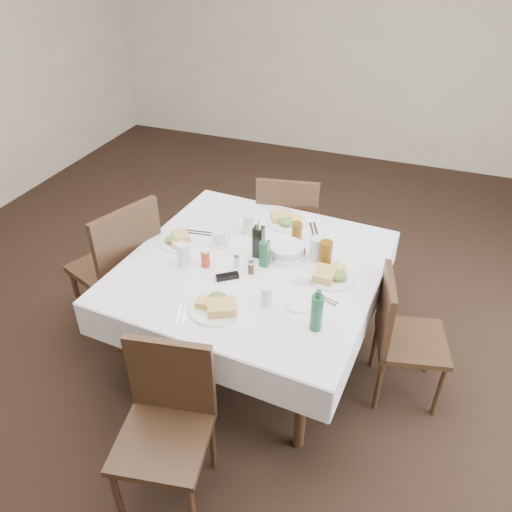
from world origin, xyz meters
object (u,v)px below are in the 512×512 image
at_px(water_w, 184,255).
at_px(bread_basket, 287,251).
at_px(chair_west, 122,262).
at_px(water_s, 267,296).
at_px(chair_east, 399,331).
at_px(oil_cruet_green, 265,252).
at_px(chair_north, 288,223).
at_px(chair_south, 167,415).
at_px(water_n, 249,224).
at_px(coffee_mug, 219,239).
at_px(green_bottle, 317,312).
at_px(ketchup_bottle, 205,259).
at_px(water_e, 317,248).
at_px(oil_cruet_dark, 259,240).
at_px(dining_table, 252,273).

distance_m(water_w, bread_basket, 0.63).
distance_m(chair_west, water_s, 1.17).
relative_size(chair_east, oil_cruet_green, 3.95).
height_order(chair_north, water_s, chair_north).
bearing_deg(chair_south, bread_basket, 78.85).
distance_m(water_s, water_w, 0.61).
distance_m(chair_south, water_s, 0.78).
distance_m(water_n, coffee_mug, 0.23).
height_order(chair_south, water_s, chair_south).
distance_m(bread_basket, oil_cruet_green, 0.18).
xyz_separation_m(chair_west, oil_cruet_green, (0.98, 0.08, 0.27)).
height_order(coffee_mug, green_bottle, green_bottle).
bearing_deg(chair_east, water_s, -153.07).
height_order(chair_north, water_w, chair_north).
xyz_separation_m(ketchup_bottle, coffee_mug, (-0.02, 0.25, -0.01)).
distance_m(chair_north, bread_basket, 0.80).
height_order(ketchup_bottle, green_bottle, green_bottle).
height_order(chair_west, bread_basket, chair_west).
bearing_deg(water_s, water_e, 75.19).
height_order(water_w, oil_cruet_green, oil_cruet_green).
xyz_separation_m(water_e, ketchup_bottle, (-0.60, -0.31, -0.02)).
bearing_deg(water_s, oil_cruet_green, 111.45).
bearing_deg(oil_cruet_dark, water_e, 15.61).
bearing_deg(chair_west, dining_table, 4.02).
bearing_deg(chair_east, chair_south, -133.33).
height_order(water_n, water_s, water_n).
height_order(chair_north, coffee_mug, chair_north).
height_order(chair_east, water_s, water_s).
distance_m(water_s, bread_basket, 0.48).
bearing_deg(water_s, water_n, 118.46).
height_order(oil_cruet_dark, ketchup_bottle, oil_cruet_dark).
relative_size(chair_east, coffee_mug, 6.18).
bearing_deg(oil_cruet_dark, water_s, -64.48).
bearing_deg(chair_west, water_w, -9.24).
xyz_separation_m(chair_south, green_bottle, (0.56, 0.58, 0.35)).
bearing_deg(chair_east, ketchup_bottle, -172.68).
relative_size(chair_west, coffee_mug, 7.48).
xyz_separation_m(water_w, green_bottle, (0.88, -0.26, 0.04)).
bearing_deg(oil_cruet_dark, dining_table, -92.61).
distance_m(ketchup_bottle, coffee_mug, 0.25).
bearing_deg(water_e, green_bottle, -75.17).
bearing_deg(ketchup_bottle, water_s, -24.37).
height_order(water_e, water_w, water_e).
distance_m(water_e, ketchup_bottle, 0.67).
height_order(water_s, water_e, water_e).
bearing_deg(chair_south, water_n, 93.61).
height_order(water_w, ketchup_bottle, water_w).
bearing_deg(oil_cruet_dark, chair_south, -93.33).
bearing_deg(ketchup_bottle, chair_west, 175.21).
bearing_deg(bread_basket, chair_south, -101.15).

